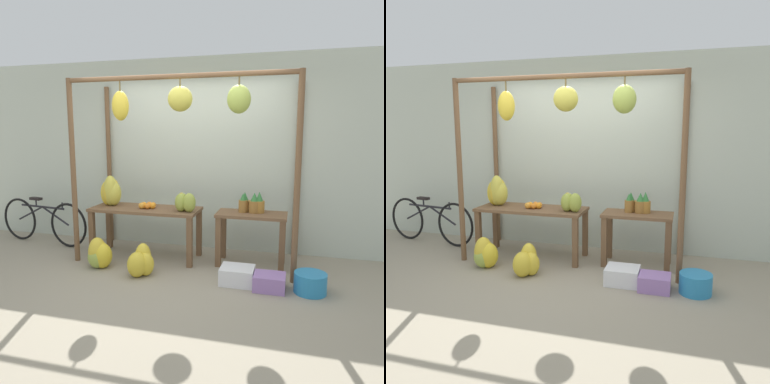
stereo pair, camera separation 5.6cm
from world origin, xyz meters
TOP-DOWN VIEW (x-y plane):
  - ground_plane at (0.00, 0.00)m, footprint 20.00×20.00m
  - shop_wall_back at (0.00, 1.44)m, footprint 8.00×0.08m
  - stall_awning at (0.06, 0.56)m, footprint 2.92×1.16m
  - display_table_main at (-0.58, 0.76)m, footprint 1.50×0.59m
  - display_table_side at (0.87, 0.82)m, footprint 0.90×0.46m
  - banana_pile_on_table at (-1.11, 0.79)m, footprint 0.33×0.32m
  - orange_pile at (-0.54, 0.73)m, footprint 0.23×0.20m
  - pineapple_cluster at (0.86, 0.87)m, footprint 0.33×0.18m
  - banana_pile_ground_left at (-1.00, 0.20)m, footprint 0.40×0.39m
  - banana_pile_ground_right at (-0.37, 0.10)m, footprint 0.37×0.43m
  - fruit_crate_white at (0.80, 0.16)m, footprint 0.39×0.32m
  - blue_bucket at (1.61, 0.11)m, footprint 0.35×0.35m
  - parked_bicycle at (-2.38, 0.93)m, footprint 1.67×0.28m
  - papaya_pile at (0.00, 0.68)m, footprint 0.32×0.25m
  - fruit_crate_purple at (1.17, 0.08)m, footprint 0.35×0.29m

SIDE VIEW (x-z plane):
  - ground_plane at x=0.00m, z-range 0.00..0.00m
  - fruit_crate_purple at x=1.17m, z-range 0.00..0.18m
  - fruit_crate_white at x=0.80m, z-range 0.00..0.20m
  - blue_bucket at x=1.61m, z-range 0.00..0.22m
  - banana_pile_ground_right at x=-0.37m, z-range -0.02..0.36m
  - banana_pile_ground_left at x=-1.00m, z-range -0.03..0.37m
  - parked_bicycle at x=-2.38m, z-range 0.00..0.72m
  - display_table_side at x=0.87m, z-range 0.18..0.87m
  - display_table_main at x=-0.58m, z-range 0.24..0.94m
  - orange_pile at x=-0.54m, z-range 0.70..0.79m
  - pineapple_cluster at x=0.86m, z-range 0.67..0.95m
  - papaya_pile at x=0.00m, z-range 0.70..0.95m
  - banana_pile_on_table at x=-1.11m, z-range 0.68..1.11m
  - shop_wall_back at x=0.00m, z-range 0.00..2.80m
  - stall_awning at x=0.06m, z-range 0.56..2.97m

